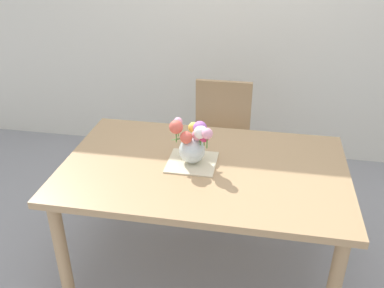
{
  "coord_description": "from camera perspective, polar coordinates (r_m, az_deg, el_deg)",
  "views": [
    {
      "loc": [
        0.29,
        -1.97,
        1.94
      ],
      "look_at": [
        -0.07,
        0.02,
        0.86
      ],
      "focal_mm": 39.07,
      "sensor_mm": 36.0,
      "label": 1
    }
  ],
  "objects": [
    {
      "name": "placemat",
      "position": [
        2.35,
        -0.0,
        -2.49
      ],
      "size": [
        0.27,
        0.27,
        0.01
      ],
      "primitive_type": "cube",
      "color": "beige",
      "rests_on": "dining_table"
    },
    {
      "name": "flower_vase",
      "position": [
        2.28,
        0.1,
        0.34
      ],
      "size": [
        0.24,
        0.21,
        0.25
      ],
      "color": "silver",
      "rests_on": "placemat"
    },
    {
      "name": "chair_far",
      "position": [
        3.15,
        4.0,
        1.41
      ],
      "size": [
        0.42,
        0.42,
        0.9
      ],
      "rotation": [
        0.0,
        0.0,
        3.14
      ],
      "color": "tan",
      "rests_on": "ground_plane"
    },
    {
      "name": "ground_plane",
      "position": [
        2.78,
        1.43,
        -16.05
      ],
      "size": [
        12.0,
        12.0,
        0.0
      ],
      "primitive_type": "plane",
      "color": "#939399"
    },
    {
      "name": "dining_table",
      "position": [
        2.37,
        1.62,
        -4.74
      ],
      "size": [
        1.58,
        0.99,
        0.74
      ],
      "color": "tan",
      "rests_on": "ground_plane"
    }
  ]
}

